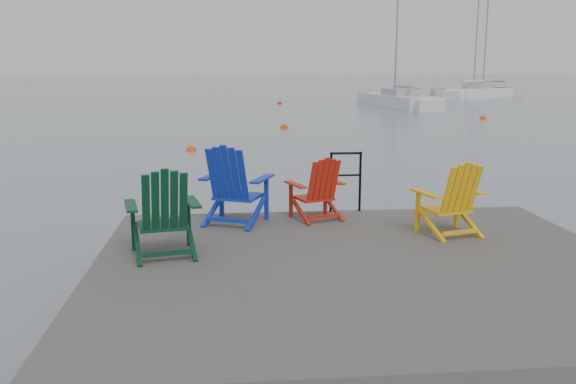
{
  "coord_description": "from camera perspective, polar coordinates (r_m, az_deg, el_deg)",
  "views": [
    {
      "loc": [
        -1.46,
        -6.35,
        2.63
      ],
      "look_at": [
        -0.63,
        2.27,
        0.85
      ],
      "focal_mm": 38.0,
      "sensor_mm": 36.0,
      "label": 1
    }
  ],
  "objects": [
    {
      "name": "dock",
      "position": [
        6.91,
        7.11,
        -7.77
      ],
      "size": [
        6.0,
        5.0,
        1.4
      ],
      "color": "#2E2B29",
      "rests_on": "ground"
    },
    {
      "name": "buoy_c",
      "position": [
        33.31,
        17.81,
        6.53
      ],
      "size": [
        0.35,
        0.35,
        0.35
      ],
      "primitive_type": "sphere",
      "color": "#EF380E",
      "rests_on": "ground"
    },
    {
      "name": "chair_red",
      "position": [
        8.6,
        2.8,
        0.34
      ],
      "size": [
        0.85,
        0.81,
        0.89
      ],
      "rotation": [
        0.0,
        0.0,
        0.34
      ],
      "color": "red",
      "rests_on": "dock"
    },
    {
      "name": "chair_green",
      "position": [
        7.03,
        -11.58,
        -1.86
      ],
      "size": [
        0.93,
        0.88,
        1.03
      ],
      "rotation": [
        0.0,
        0.0,
        0.21
      ],
      "color": "#09341E",
      "rests_on": "dock"
    },
    {
      "name": "buoy_a",
      "position": [
        19.87,
        -9.03,
        3.86
      ],
      "size": [
        0.33,
        0.33,
        0.33
      ],
      "primitive_type": "sphere",
      "color": "#DE480D",
      "rests_on": "ground"
    },
    {
      "name": "buoy_b",
      "position": [
        26.86,
        -0.35,
        5.99
      ],
      "size": [
        0.35,
        0.35,
        0.35
      ],
      "primitive_type": "sphere",
      "color": "red",
      "rests_on": "ground"
    },
    {
      "name": "sailboat_near",
      "position": [
        42.07,
        10.19,
        8.33
      ],
      "size": [
        3.61,
        9.33,
        12.46
      ],
      "rotation": [
        0.0,
        0.0,
        0.14
      ],
      "color": "silver",
      "rests_on": "ground"
    },
    {
      "name": "ground",
      "position": [
        7.03,
        7.03,
        -10.45
      ],
      "size": [
        400.0,
        400.0,
        0.0
      ],
      "primitive_type": "plane",
      "color": "slate",
      "rests_on": "ground"
    },
    {
      "name": "chair_yellow",
      "position": [
        8.05,
        15.12,
        -0.58
      ],
      "size": [
        0.88,
        0.84,
        0.96
      ],
      "rotation": [
        0.0,
        0.0,
        0.24
      ],
      "color": "#F7B00D",
      "rests_on": "dock"
    },
    {
      "name": "handrail",
      "position": [
        9.11,
        5.42,
        1.52
      ],
      "size": [
        0.48,
        0.04,
        0.9
      ],
      "color": "black",
      "rests_on": "dock"
    },
    {
      "name": "sailboat_mid",
      "position": [
        56.81,
        17.51,
        8.78
      ],
      "size": [
        8.36,
        7.64,
        12.36
      ],
      "rotation": [
        0.0,
        0.0,
        -0.86
      ],
      "color": "white",
      "rests_on": "ground"
    },
    {
      "name": "sailboat_far",
      "position": [
        59.34,
        17.29,
        8.89
      ],
      "size": [
        7.61,
        2.75,
        10.41
      ],
      "rotation": [
        0.0,
        0.0,
        1.68
      ],
      "color": "#BBBBBF",
      "rests_on": "ground"
    },
    {
      "name": "chair_blue",
      "position": [
        8.37,
        -5.1,
        0.71
      ],
      "size": [
        1.07,
        1.02,
        1.1
      ],
      "rotation": [
        0.0,
        0.0,
        -0.4
      ],
      "color": "#112BB1",
      "rests_on": "dock"
    },
    {
      "name": "buoy_d",
      "position": [
        44.75,
        -0.78,
        8.24
      ],
      "size": [
        0.36,
        0.36,
        0.36
      ],
      "primitive_type": "sphere",
      "color": "red",
      "rests_on": "ground"
    }
  ]
}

